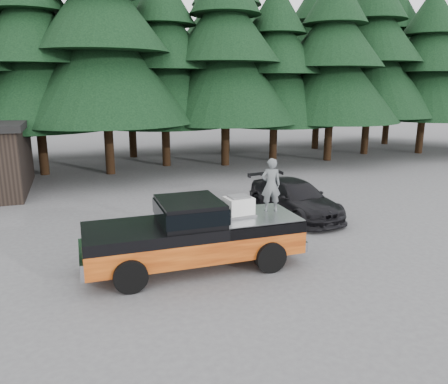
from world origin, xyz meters
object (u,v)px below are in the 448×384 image
object	(u,v)px
air_compressor	(239,207)
parked_car	(295,199)
pickup_truck	(194,244)
man_on_bed	(271,185)

from	to	relation	value
air_compressor	parked_car	xyz separation A→B (m)	(3.57, 3.37, -0.91)
pickup_truck	man_on_bed	size ratio (longest dim) A/B	3.85
pickup_truck	air_compressor	bearing A→B (deg)	2.36
pickup_truck	parked_car	bearing A→B (deg)	34.96
man_on_bed	parked_car	size ratio (longest dim) A/B	0.34
parked_car	air_compressor	bearing A→B (deg)	-143.49
air_compressor	man_on_bed	xyz separation A→B (m)	(1.01, 0.10, 0.53)
air_compressor	pickup_truck	bearing A→B (deg)	176.57
parked_car	man_on_bed	bearing A→B (deg)	-134.81
pickup_truck	man_on_bed	distance (m)	2.76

